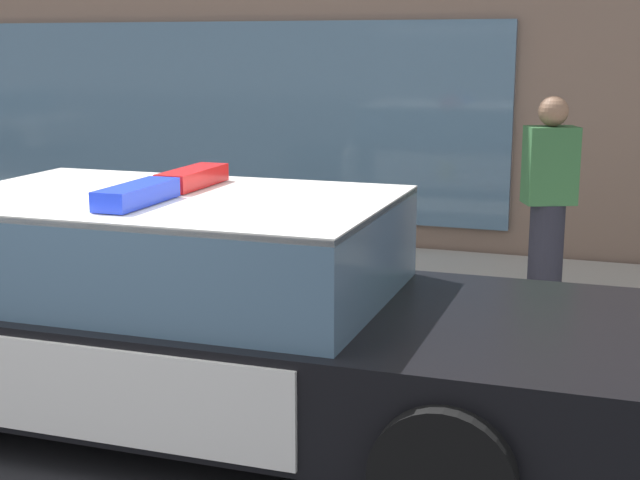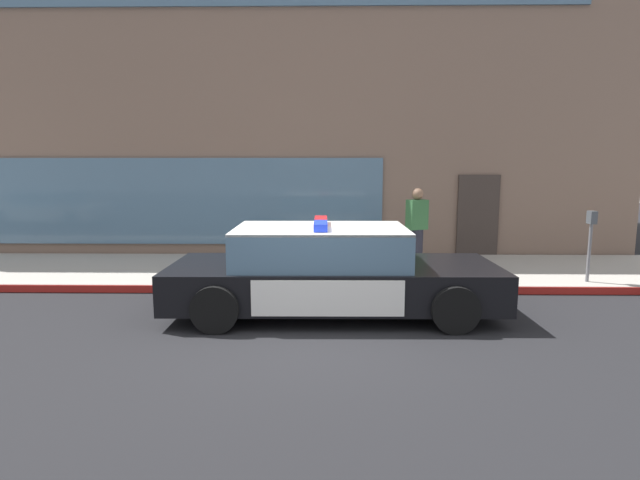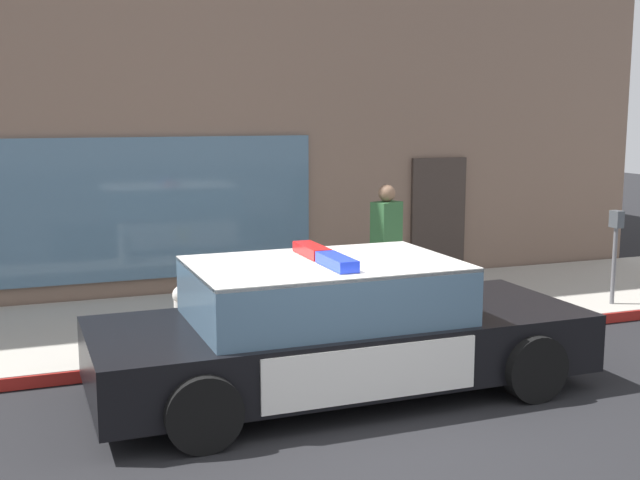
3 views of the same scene
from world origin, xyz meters
name	(u,v)px [view 1 (image 1 of 3)]	position (x,y,z in m)	size (l,w,h in m)	color
ground	(78,462)	(0.00, 0.00, 0.00)	(48.00, 48.00, 0.00)	black
sidewalk	(305,287)	(0.00, 3.62, 0.07)	(48.00, 3.27, 0.15)	#A39E93
curb_red_paint	(229,342)	(0.00, 1.97, 0.08)	(28.80, 0.04, 0.14)	maroon
police_cruiser	(192,311)	(0.32, 0.78, 0.68)	(5.10, 2.17, 1.49)	black
fire_hydrant	(147,262)	(-0.95, 2.45, 0.50)	(0.34, 0.39, 0.73)	silver
pedestrian_on_sidewalk	(548,202)	(2.15, 3.49, 1.01)	(0.47, 0.40, 1.71)	#23232D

